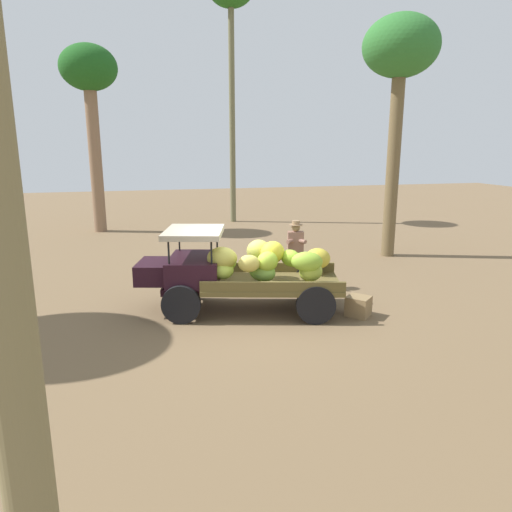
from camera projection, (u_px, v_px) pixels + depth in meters
ground_plane at (244, 315)px, 10.37m from camera, size 60.00×60.00×0.00m
truck at (235, 271)px, 10.36m from camera, size 4.66×2.63×1.85m
farmer at (295, 250)px, 12.12m from camera, size 0.53×0.49×1.77m
wooden_crate at (358, 306)px, 10.25m from camera, size 0.65×0.65×0.44m
forest_tree_0 at (400, 58)px, 14.46m from camera, size 2.35×2.35×7.52m
forest_tree_3 at (231, 0)px, 20.62m from camera, size 2.05×2.05×11.12m
forest_tree_5 at (89, 81)px, 18.91m from camera, size 2.28×2.28×7.55m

